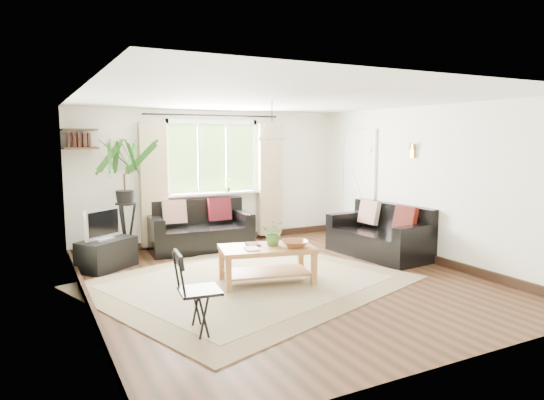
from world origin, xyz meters
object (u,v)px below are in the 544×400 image
sofa_right (379,232)px  tv_stand (107,254)px  coffee_table (267,265)px  folding_chair (200,292)px  sofa_back (200,227)px  palm_stand (125,198)px

sofa_right → tv_stand: (-4.05, 1.19, -0.18)m
coffee_table → tv_stand: (-1.76, 1.71, -0.03)m
folding_chair → coffee_table: bearing=-42.0°
sofa_right → folding_chair: folding_chair is taller
sofa_back → palm_stand: (-1.22, 0.06, 0.55)m
sofa_back → folding_chair: (-1.18, -3.41, 0.01)m
tv_stand → sofa_right: bearing=-52.9°
tv_stand → palm_stand: size_ratio=0.43×
sofa_back → palm_stand: palm_stand is taller
tv_stand → palm_stand: bearing=19.6°
sofa_back → tv_stand: sofa_back is taller
coffee_table → palm_stand: size_ratio=0.64×
sofa_right → palm_stand: (-3.65, 1.78, 0.56)m
coffee_table → sofa_right: bearing=12.8°
sofa_right → tv_stand: bearing=-112.0°
tv_stand → folding_chair: 2.91m
palm_stand → folding_chair: palm_stand is taller
sofa_back → coffee_table: size_ratio=1.40×
tv_stand → folding_chair: folding_chair is taller
coffee_table → sofa_back: bearing=93.6°
tv_stand → folding_chair: bearing=-117.8°
sofa_right → palm_stand: 4.10m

